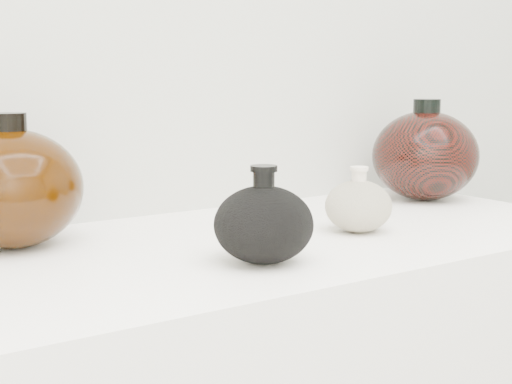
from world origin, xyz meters
TOP-DOWN VIEW (x-y plane):
  - black_gourd_vase at (-0.03, 0.83)m, footprint 0.13×0.13m
  - cream_gourd_vase at (0.19, 0.90)m, footprint 0.11×0.11m
  - left_round_pot at (-0.27, 1.09)m, footprint 0.24×0.24m
  - right_round_pot at (0.49, 1.05)m, footprint 0.25×0.25m

SIDE VIEW (x-z plane):
  - cream_gourd_vase at x=0.19m, z-range 0.89..0.99m
  - black_gourd_vase at x=-0.03m, z-range 0.89..1.01m
  - left_round_pot at x=-0.27m, z-range 0.89..1.08m
  - right_round_pot at x=0.49m, z-range 0.89..1.08m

